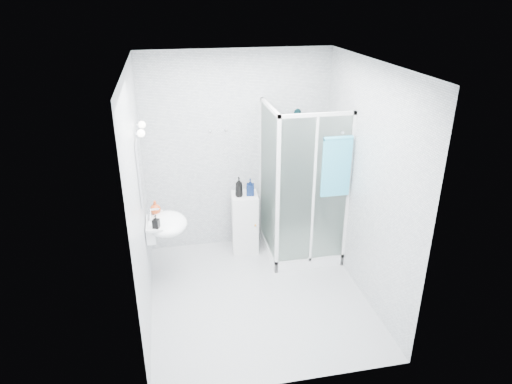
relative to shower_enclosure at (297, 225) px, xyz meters
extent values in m
cube|color=silver|center=(-0.67, -0.77, 0.85)|extent=(2.40, 2.60, 2.60)
cube|color=#AAADAF|center=(-0.67, -0.77, -0.44)|extent=(2.40, 2.60, 0.01)
cube|color=silver|center=(-0.67, -0.77, 2.15)|extent=(2.40, 2.60, 0.01)
cube|color=white|center=(0.08, 0.08, -0.39)|extent=(0.90, 0.90, 0.12)
cube|color=silver|center=(-0.35, 0.08, 1.53)|extent=(0.04, 0.90, 0.04)
cube|color=silver|center=(0.08, -0.35, 1.53)|extent=(0.90, 0.04, 0.04)
cube|color=silver|center=(-0.35, -0.35, 0.55)|extent=(0.04, 0.04, 2.00)
cube|color=white|center=(-0.36, 0.08, 0.59)|extent=(0.02, 0.82, 1.84)
cube|color=white|center=(0.08, -0.36, 0.59)|extent=(0.82, 0.02, 1.84)
cube|color=silver|center=(0.08, -0.35, 0.59)|extent=(0.03, 0.04, 1.84)
cylinder|color=silver|center=(0.08, 0.47, 0.90)|extent=(0.02, 0.02, 1.00)
cylinder|color=silver|center=(0.08, 0.44, 1.37)|extent=(0.09, 0.05, 0.09)
cylinder|color=silver|center=(0.13, 0.50, 0.60)|extent=(0.12, 0.04, 0.12)
cylinder|color=silver|center=(0.36, -0.39, 1.33)|extent=(0.03, 0.05, 0.03)
cube|color=white|center=(-1.81, -0.32, 0.30)|extent=(0.10, 0.40, 0.18)
ellipsoid|color=white|center=(-1.63, -0.32, 0.35)|extent=(0.46, 0.56, 0.20)
cube|color=white|center=(-1.75, -0.32, 0.40)|extent=(0.16, 0.50, 0.02)
cylinder|color=silver|center=(-1.81, -0.32, 0.48)|extent=(0.04, 0.04, 0.16)
cylinder|color=silver|center=(-1.76, -0.32, 0.55)|extent=(0.12, 0.02, 0.02)
cube|color=white|center=(-1.85, -0.32, 1.05)|extent=(0.02, 0.60, 0.70)
cylinder|color=silver|center=(-1.84, -0.48, 1.47)|extent=(0.05, 0.04, 0.04)
sphere|color=white|center=(-1.80, -0.48, 1.47)|extent=(0.08, 0.08, 0.08)
cylinder|color=silver|center=(-1.84, -0.16, 1.47)|extent=(0.05, 0.04, 0.04)
sphere|color=white|center=(-1.80, -0.16, 1.47)|extent=(0.08, 0.08, 0.08)
cylinder|color=silver|center=(-1.02, 0.50, 1.17)|extent=(0.02, 0.04, 0.02)
sphere|color=silver|center=(-1.02, 0.48, 1.17)|extent=(0.03, 0.03, 0.03)
cylinder|color=silver|center=(-0.82, 0.50, 1.17)|extent=(0.02, 0.04, 0.02)
sphere|color=silver|center=(-0.82, 0.48, 1.17)|extent=(0.03, 0.03, 0.03)
cube|color=silver|center=(-0.63, 0.28, -0.04)|extent=(0.36, 0.36, 0.81)
cube|color=silver|center=(-0.63, 0.12, -0.04)|extent=(0.30, 0.03, 0.69)
sphere|color=#C6751B|center=(-0.52, 0.10, 0.00)|extent=(0.03, 0.03, 0.03)
cube|color=#34A3C6|center=(0.32, -0.40, 0.92)|extent=(0.34, 0.04, 0.70)
cylinder|color=#34A3C6|center=(0.32, -0.40, 1.27)|extent=(0.34, 0.05, 0.05)
imported|color=black|center=(-0.71, 0.24, 0.49)|extent=(0.10, 0.10, 0.26)
imported|color=#0A193F|center=(-0.56, 0.26, 0.47)|extent=(0.12, 0.12, 0.22)
imported|color=#B23C15|center=(-1.75, -0.15, 0.49)|extent=(0.14, 0.14, 0.16)
imported|color=black|center=(-1.74, -0.51, 0.49)|extent=(0.09, 0.09, 0.15)
camera|label=1|loc=(-1.54, -4.99, 2.78)|focal=32.00mm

